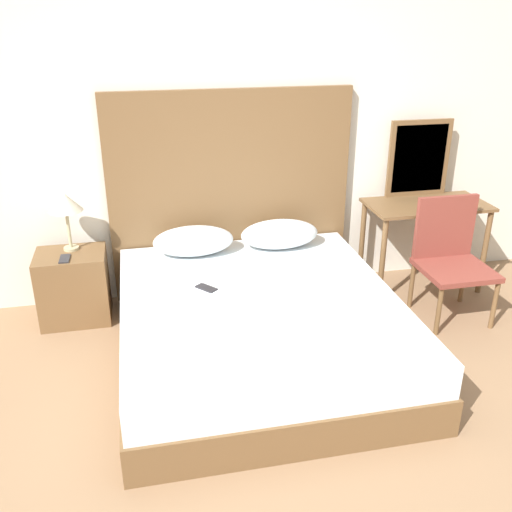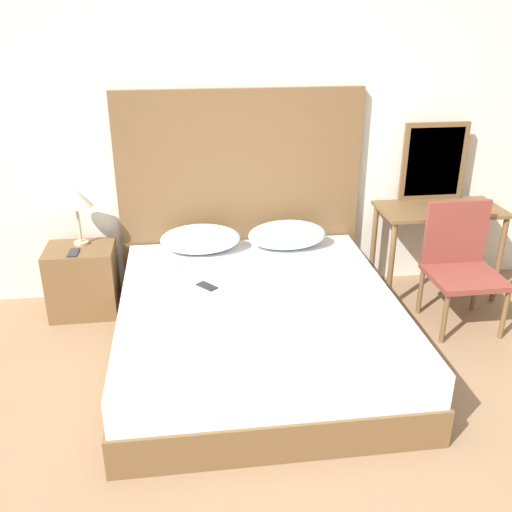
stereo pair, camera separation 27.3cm
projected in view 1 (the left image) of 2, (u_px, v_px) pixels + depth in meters
name	position (u px, v px, depth m)	size (l,w,h in m)	color
ground_plane	(293.00, 490.00, 2.83)	(16.00, 16.00, 0.00)	#8C6B4C
wall_back	(216.00, 128.00, 4.36)	(10.00, 0.06, 2.70)	silver
bed	(259.00, 327.00, 3.83)	(1.82, 2.04, 0.46)	brown
headboard	(231.00, 196.00, 4.52)	(1.92, 0.05, 1.65)	brown
pillow_left	(193.00, 241.00, 4.34)	(0.61, 0.34, 0.22)	silver
pillow_right	(280.00, 234.00, 4.47)	(0.61, 0.34, 0.22)	silver
phone_on_bed	(206.00, 288.00, 3.85)	(0.15, 0.16, 0.01)	#232328
nightstand	(74.00, 286.00, 4.29)	(0.51, 0.40, 0.54)	brown
table_lamp	(65.00, 204.00, 4.11)	(0.25, 0.25, 0.44)	tan
phone_on_nightstand	(65.00, 259.00, 4.09)	(0.07, 0.15, 0.01)	#232328
vanity_desk	(425.00, 218.00, 4.65)	(0.97, 0.51, 0.75)	brown
vanity_mirror	(419.00, 158.00, 4.68)	(0.53, 0.03, 0.63)	brown
chair	(450.00, 253.00, 4.30)	(0.51, 0.49, 0.91)	brown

